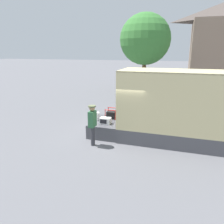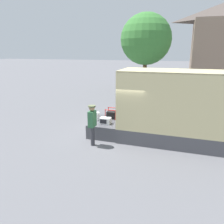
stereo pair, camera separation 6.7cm
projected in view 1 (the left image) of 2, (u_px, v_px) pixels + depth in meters
The scene contains 8 objects.
ground_plane at pixel (122, 135), 10.93m from camera, with size 160.00×160.00×0.00m, color slate.
box_truck at pixel (213, 123), 9.46m from camera, with size 6.65×2.13×3.26m.
tailgate_deck at pixel (108, 127), 11.06m from camera, with size 1.49×2.02×0.66m, color #4C4C51.
microwave at pixel (105, 121), 10.54m from camera, with size 0.51×0.36×0.30m.
portable_generator at pixel (112, 115), 11.38m from camera, with size 0.58×0.54×0.51m.
orange_bucket at pixel (97, 116), 11.06m from camera, with size 0.28×0.28×0.41m.
worker_person at pixel (92, 121), 9.46m from camera, with size 0.33×0.44×1.83m.
street_tree at pixel (145, 39), 19.60m from camera, with size 4.56×4.56×7.32m.
Camera 1 is at (2.62, -9.87, 4.10)m, focal length 35.00 mm.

